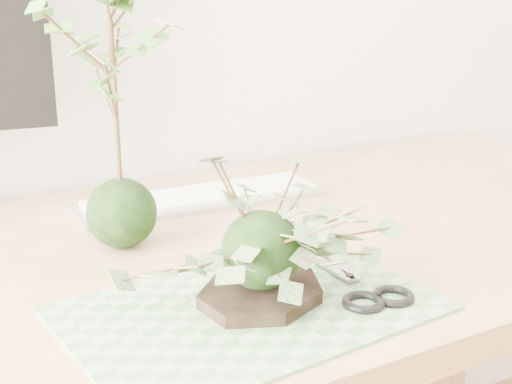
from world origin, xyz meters
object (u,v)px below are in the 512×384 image
(desk, at_px, (229,302))
(keyboard, at_px, (201,198))
(ivy_kokedama, at_px, (261,214))
(maple_kokedama, at_px, (111,39))

(desk, xyz_separation_m, keyboard, (0.04, 0.18, 0.10))
(ivy_kokedama, relative_size, maple_kokedama, 0.67)
(maple_kokedama, xyz_separation_m, keyboard, (0.17, 0.12, -0.27))
(ivy_kokedama, bearing_deg, keyboard, 75.45)
(desk, bearing_deg, keyboard, 76.34)
(maple_kokedama, bearing_deg, desk, -25.52)
(ivy_kokedama, height_order, keyboard, ivy_kokedama)
(desk, distance_m, keyboard, 0.21)
(maple_kokedama, bearing_deg, ivy_kokedama, -71.75)
(desk, relative_size, maple_kokedama, 4.06)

